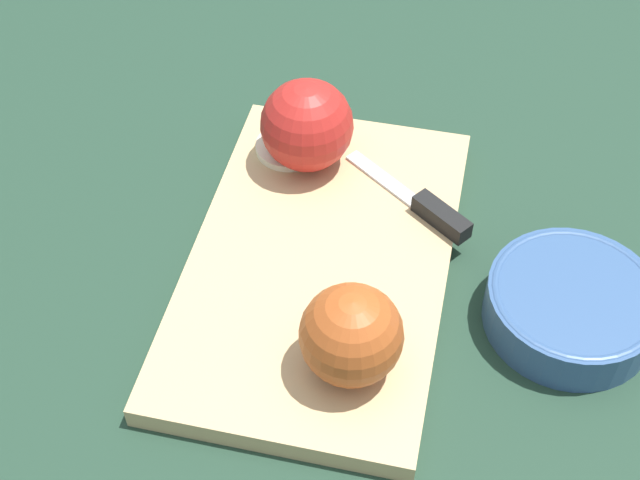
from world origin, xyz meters
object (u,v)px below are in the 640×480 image
at_px(knife, 431,210).
at_px(bowl, 572,304).
at_px(apple_half_right, 307,125).
at_px(apple_half_left, 351,335).

distance_m(knife, bowl, 0.15).
bearing_deg(bowl, apple_half_right, 56.85).
relative_size(apple_half_left, knife, 0.67).
distance_m(apple_half_left, apple_half_right, 0.24).
distance_m(apple_half_right, knife, 0.14).
bearing_deg(apple_half_right, knife, -157.36).
height_order(apple_half_right, bowl, apple_half_right).
xyz_separation_m(apple_half_right, bowl, (-0.16, -0.24, -0.04)).
bearing_deg(knife, apple_half_left, 113.34).
xyz_separation_m(apple_half_right, knife, (-0.06, -0.12, -0.04)).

